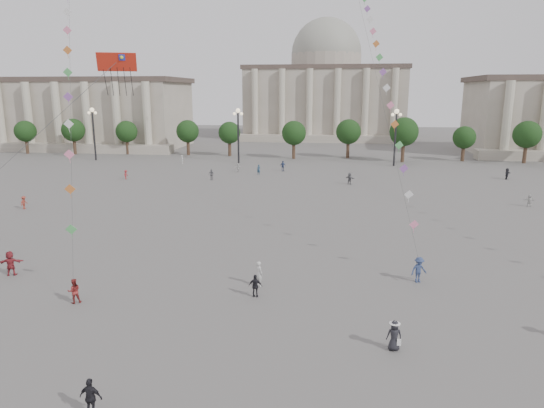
# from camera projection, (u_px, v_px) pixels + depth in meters

# --- Properties ---
(ground) EXTENTS (360.00, 360.00, 0.00)m
(ground) POSITION_uv_depth(u_px,v_px,m) (250.00, 349.00, 26.34)
(ground) COLOR #5C5956
(ground) RESTS_ON ground
(hall_west) EXTENTS (84.00, 26.22, 17.20)m
(hall_west) POSITION_uv_depth(u_px,v_px,m) (29.00, 113.00, 124.97)
(hall_west) COLOR gray
(hall_west) RESTS_ON ground
(hall_central) EXTENTS (48.30, 34.30, 35.50)m
(hall_central) POSITION_uv_depth(u_px,v_px,m) (325.00, 90.00, 147.89)
(hall_central) COLOR gray
(hall_central) RESTS_ON ground
(tree_row) EXTENTS (137.12, 5.12, 8.00)m
(tree_row) POSITION_uv_depth(u_px,v_px,m) (317.00, 133.00, 100.43)
(tree_row) COLOR #3D2B1E
(tree_row) RESTS_ON ground
(lamp_post_far_west) EXTENTS (2.00, 0.90, 10.65)m
(lamp_post_far_west) POSITION_uv_depth(u_px,v_px,m) (93.00, 124.00, 98.19)
(lamp_post_far_west) COLOR #262628
(lamp_post_far_west) RESTS_ON ground
(lamp_post_mid_west) EXTENTS (2.00, 0.90, 10.65)m
(lamp_post_mid_west) POSITION_uv_depth(u_px,v_px,m) (238.00, 125.00, 94.24)
(lamp_post_mid_west) COLOR #262628
(lamp_post_mid_west) RESTS_ON ground
(lamp_post_mid_east) EXTENTS (2.00, 0.90, 10.65)m
(lamp_post_mid_east) POSITION_uv_depth(u_px,v_px,m) (396.00, 127.00, 90.29)
(lamp_post_mid_east) COLOR #262628
(lamp_post_mid_east) RESTS_ON ground
(person_crowd_0) EXTENTS (1.16, 0.93, 1.84)m
(person_crowd_0) POSITION_uv_depth(u_px,v_px,m) (283.00, 166.00, 85.76)
(person_crowd_0) COLOR navy
(person_crowd_0) RESTS_ON ground
(person_crowd_2) EXTENTS (0.70, 1.08, 1.58)m
(person_crowd_2) POSITION_uv_depth(u_px,v_px,m) (24.00, 203.00, 57.86)
(person_crowd_2) COLOR maroon
(person_crowd_2) RESTS_ON ground
(person_crowd_4) EXTENTS (1.29, 1.35, 1.53)m
(person_crowd_4) POSITION_uv_depth(u_px,v_px,m) (238.00, 167.00, 85.05)
(person_crowd_4) COLOR silver
(person_crowd_4) RESTS_ON ground
(person_crowd_7) EXTENTS (1.40, 0.46, 1.51)m
(person_crowd_7) POSITION_uv_depth(u_px,v_px,m) (529.00, 200.00, 59.14)
(person_crowd_7) COLOR silver
(person_crowd_7) RESTS_ON ground
(person_crowd_9) EXTENTS (1.47, 1.64, 1.81)m
(person_crowd_9) POSITION_uv_depth(u_px,v_px,m) (507.00, 174.00, 77.61)
(person_crowd_9) COLOR black
(person_crowd_9) RESTS_ON ground
(person_crowd_10) EXTENTS (0.60, 0.70, 1.63)m
(person_crowd_10) POSITION_uv_depth(u_px,v_px,m) (182.00, 159.00, 95.04)
(person_crowd_10) COLOR silver
(person_crowd_10) RESTS_ON ground
(person_crowd_12) EXTENTS (1.62, 1.41, 1.77)m
(person_crowd_12) POSITION_uv_depth(u_px,v_px,m) (350.00, 179.00, 73.41)
(person_crowd_12) COLOR #59595E
(person_crowd_12) RESTS_ON ground
(person_crowd_13) EXTENTS (0.80, 0.80, 1.87)m
(person_crowd_13) POSITION_uv_depth(u_px,v_px,m) (259.00, 274.00, 34.78)
(person_crowd_13) COLOR beige
(person_crowd_13) RESTS_ON ground
(person_crowd_16) EXTENTS (1.08, 0.64, 1.72)m
(person_crowd_16) POSITION_uv_depth(u_px,v_px,m) (211.00, 175.00, 77.15)
(person_crowd_16) COLOR slate
(person_crowd_16) RESTS_ON ground
(person_crowd_17) EXTENTS (0.63, 1.00, 1.49)m
(person_crowd_17) POSITION_uv_depth(u_px,v_px,m) (126.00, 175.00, 77.72)
(person_crowd_17) COLOR maroon
(person_crowd_17) RESTS_ON ground
(person_crowd_18) EXTENTS (0.71, 0.56, 1.72)m
(person_crowd_18) POSITION_uv_depth(u_px,v_px,m) (259.00, 170.00, 82.13)
(person_crowd_18) COLOR #2C4B65
(person_crowd_18) RESTS_ON ground
(tourist_1) EXTENTS (0.94, 0.40, 1.60)m
(tourist_1) POSITION_uv_depth(u_px,v_px,m) (255.00, 286.00, 32.92)
(tourist_1) COLOR black
(tourist_1) RESTS_ON ground
(tourist_2) EXTENTS (1.87, 1.12, 1.92)m
(tourist_2) POSITION_uv_depth(u_px,v_px,m) (11.00, 263.00, 36.84)
(tourist_2) COLOR maroon
(tourist_2) RESTS_ON ground
(tourist_4) EXTENTS (1.05, 0.47, 1.76)m
(tourist_4) POSITION_uv_depth(u_px,v_px,m) (91.00, 397.00, 20.77)
(tourist_4) COLOR black
(tourist_4) RESTS_ON ground
(kite_flyer_0) EXTENTS (1.03, 0.98, 1.68)m
(kite_flyer_0) POSITION_uv_depth(u_px,v_px,m) (74.00, 291.00, 31.99)
(kite_flyer_0) COLOR maroon
(kite_flyer_0) RESTS_ON ground
(kite_flyer_1) EXTENTS (1.44, 1.19, 1.94)m
(kite_flyer_1) POSITION_uv_depth(u_px,v_px,m) (419.00, 270.00, 35.45)
(kite_flyer_1) COLOR navy
(kite_flyer_1) RESTS_ON ground
(hat_person) EXTENTS (0.87, 0.61, 1.69)m
(hat_person) POSITION_uv_depth(u_px,v_px,m) (394.00, 335.00, 26.10)
(hat_person) COLOR black
(hat_person) RESTS_ON ground
(dragon_kite) EXTENTS (6.29, 7.40, 21.86)m
(dragon_kite) POSITION_uv_depth(u_px,v_px,m) (114.00, 77.00, 27.87)
(dragon_kite) COLOR red
(dragon_kite) RESTS_ON ground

